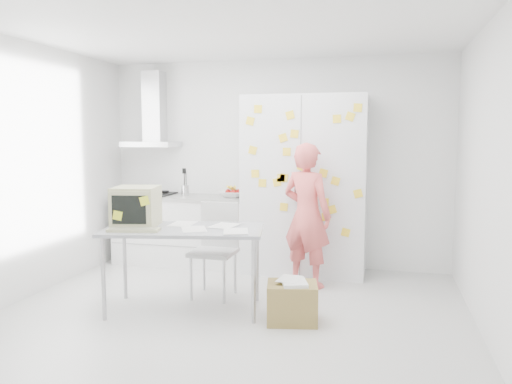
% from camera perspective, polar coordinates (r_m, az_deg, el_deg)
% --- Properties ---
extents(floor, '(4.50, 4.00, 0.02)m').
position_cam_1_polar(floor, '(4.96, -2.94, -13.87)').
color(floor, silver).
rests_on(floor, ground).
extents(walls, '(4.52, 4.01, 2.70)m').
position_cam_1_polar(walls, '(5.35, -0.73, 2.58)').
color(walls, white).
rests_on(walls, ground).
extents(ceiling, '(4.50, 4.00, 0.02)m').
position_cam_1_polar(ceiling, '(4.76, -3.13, 18.46)').
color(ceiling, white).
rests_on(ceiling, walls).
extents(counter_run, '(1.84, 0.63, 1.28)m').
position_cam_1_polar(counter_run, '(6.77, -8.40, -4.18)').
color(counter_run, white).
rests_on(counter_run, ground).
extents(range_hood, '(0.70, 0.48, 1.01)m').
position_cam_1_polar(range_hood, '(6.98, -11.62, 8.32)').
color(range_hood, silver).
rests_on(range_hood, walls).
extents(tall_cabinet, '(1.50, 0.68, 2.20)m').
position_cam_1_polar(tall_cabinet, '(6.21, 5.58, 0.76)').
color(tall_cabinet, silver).
rests_on(tall_cabinet, ground).
extents(person, '(0.70, 0.59, 1.64)m').
position_cam_1_polar(person, '(5.67, 5.83, -2.65)').
color(person, '#E85D5A').
rests_on(person, ground).
extents(desk, '(1.64, 1.04, 1.21)m').
position_cam_1_polar(desk, '(4.99, -11.66, -2.80)').
color(desk, '#909299').
rests_on(desk, ground).
extents(chair, '(0.46, 0.46, 0.99)m').
position_cam_1_polar(chair, '(5.39, -4.60, -5.87)').
color(chair, beige).
rests_on(chair, ground).
extents(cardboard_box, '(0.52, 0.44, 0.40)m').
position_cam_1_polar(cardboard_box, '(4.70, 4.15, -12.43)').
color(cardboard_box, olive).
rests_on(cardboard_box, ground).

